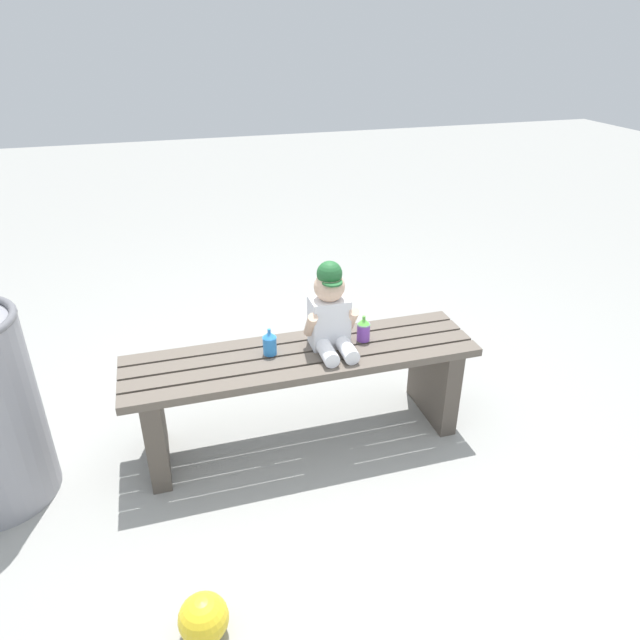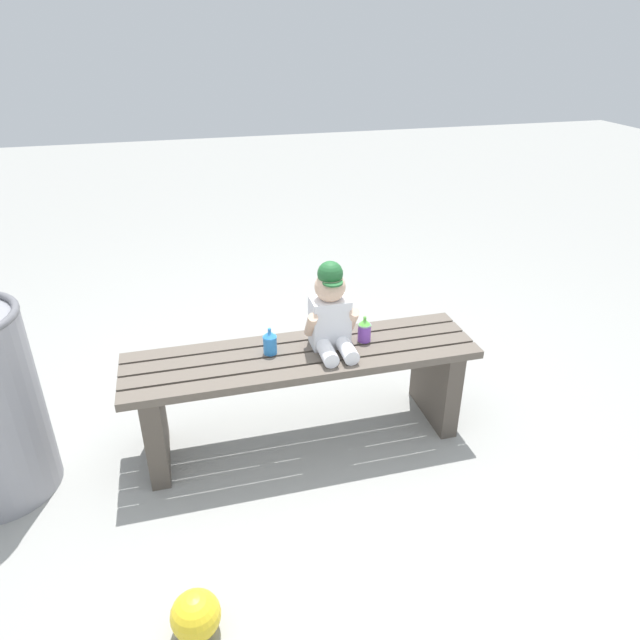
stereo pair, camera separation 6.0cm
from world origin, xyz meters
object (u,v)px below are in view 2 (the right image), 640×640
child_figure (331,311)px  sippy_cup_left (270,342)px  sippy_cup_right (364,329)px  toy_ball (196,615)px  park_bench (303,381)px

child_figure → sippy_cup_left: (-0.27, 0.01, -0.12)m
child_figure → sippy_cup_left: 0.30m
sippy_cup_right → toy_ball: bearing=-133.3°
toy_ball → park_bench: bearing=57.4°
child_figure → toy_ball: (-0.70, -0.90, -0.56)m
sippy_cup_right → sippy_cup_left: bearing=180.0°
park_bench → sippy_cup_left: (-0.14, 0.03, 0.21)m
child_figure → sippy_cup_left: child_figure is taller
child_figure → sippy_cup_right: 0.20m
sippy_cup_right → child_figure: bearing=-176.2°
park_bench → sippy_cup_left: sippy_cup_left is taller
sippy_cup_left → toy_ball: size_ratio=0.76×
child_figure → sippy_cup_right: (0.16, 0.01, -0.12)m
park_bench → sippy_cup_left: bearing=166.9°
park_bench → toy_ball: size_ratio=9.64×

